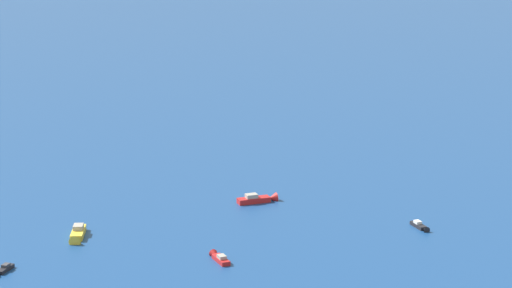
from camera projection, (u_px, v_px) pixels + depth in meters
The scene contains 5 objects.
motorboat_near_centre at pixel (420, 226), 190.94m from camera, with size 5.27×1.45×1.52m.
motorboat_far_port at pixel (3, 270), 169.04m from camera, with size 4.71×4.05×1.44m.
motorboat_far_stbd at pixel (77, 234), 185.74m from camera, with size 8.80×4.64×2.48m.
motorboat_offshore at pixel (219, 258), 174.48m from camera, with size 6.02×2.02×1.72m.
motorboat_outer_ring_a at pixel (259, 199), 206.97m from camera, with size 2.25×8.36×2.42m.
Camera 1 is at (128.46, -46.72, 62.08)m, focal length 71.13 mm.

